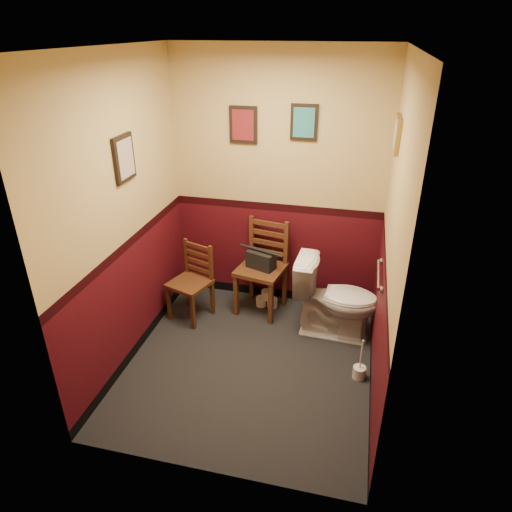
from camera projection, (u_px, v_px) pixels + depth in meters
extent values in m
cube|color=black|center=(250.00, 363.00, 4.28)|extent=(2.20, 2.40, 0.00)
cube|color=silver|center=(247.00, 47.00, 3.05)|extent=(2.20, 2.40, 0.00)
cube|color=#3E0911|center=(277.00, 185.00, 4.71)|extent=(2.20, 0.00, 2.70)
cube|color=#3E0911|center=(198.00, 313.00, 2.63)|extent=(2.20, 0.00, 2.70)
cube|color=#3E0911|center=(124.00, 219.00, 3.89)|extent=(0.00, 2.40, 2.70)
cube|color=#3E0911|center=(390.00, 245.00, 3.44)|extent=(0.00, 2.40, 2.70)
cylinder|color=silver|center=(379.00, 275.00, 3.84)|extent=(0.03, 0.50, 0.03)
cylinder|color=silver|center=(381.00, 290.00, 3.62)|extent=(0.02, 0.06, 0.06)
cylinder|color=silver|center=(381.00, 261.00, 4.06)|extent=(0.02, 0.06, 0.06)
cube|color=black|center=(243.00, 125.00, 4.49)|extent=(0.28, 0.03, 0.36)
cube|color=maroon|center=(243.00, 125.00, 4.48)|extent=(0.22, 0.01, 0.30)
cube|color=black|center=(304.00, 122.00, 4.34)|extent=(0.26, 0.03, 0.34)
cube|color=teal|center=(304.00, 123.00, 4.33)|extent=(0.20, 0.01, 0.28)
cube|color=black|center=(124.00, 158.00, 3.75)|extent=(0.03, 0.30, 0.38)
cube|color=#A28E7F|center=(126.00, 158.00, 3.74)|extent=(0.01, 0.24, 0.31)
cube|color=olive|center=(398.00, 134.00, 3.65)|extent=(0.03, 0.34, 0.28)
cube|color=#A28E7F|center=(395.00, 134.00, 3.65)|extent=(0.01, 0.28, 0.22)
imported|color=white|center=(336.00, 299.00, 4.51)|extent=(0.85, 0.50, 0.81)
cylinder|color=silver|center=(359.00, 372.00, 4.07)|extent=(0.11, 0.11, 0.11)
cylinder|color=silver|center=(361.00, 355.00, 3.99)|extent=(0.02, 0.02, 0.33)
cube|color=#59301A|center=(190.00, 283.00, 4.78)|extent=(0.49, 0.49, 0.04)
cube|color=#59301A|center=(169.00, 303.00, 4.83)|extent=(0.05, 0.05, 0.41)
cube|color=#59301A|center=(189.00, 289.00, 5.07)|extent=(0.05, 0.05, 0.41)
cube|color=#59301A|center=(193.00, 312.00, 4.67)|extent=(0.05, 0.05, 0.41)
cube|color=#59301A|center=(212.00, 297.00, 4.91)|extent=(0.05, 0.05, 0.41)
cube|color=#59301A|center=(187.00, 256.00, 4.89)|extent=(0.04, 0.04, 0.41)
cube|color=#59301A|center=(211.00, 264.00, 4.73)|extent=(0.04, 0.04, 0.41)
cube|color=#59301A|center=(199.00, 269.00, 4.86)|extent=(0.30, 0.12, 0.04)
cube|color=#59301A|center=(199.00, 262.00, 4.82)|extent=(0.30, 0.12, 0.04)
cube|color=#59301A|center=(198.00, 254.00, 4.78)|extent=(0.30, 0.12, 0.04)
cube|color=#59301A|center=(198.00, 246.00, 4.74)|extent=(0.30, 0.12, 0.04)
cube|color=#59301A|center=(261.00, 270.00, 4.85)|extent=(0.55, 0.55, 0.04)
cube|color=#59301A|center=(236.00, 295.00, 4.87)|extent=(0.05, 0.05, 0.50)
cube|color=#59301A|center=(252.00, 278.00, 5.20)|extent=(0.05, 0.05, 0.50)
cube|color=#59301A|center=(271.00, 303.00, 4.73)|extent=(0.05, 0.05, 0.50)
cube|color=#59301A|center=(285.00, 285.00, 5.05)|extent=(0.05, 0.05, 0.50)
cube|color=#59301A|center=(252.00, 237.00, 4.98)|extent=(0.05, 0.05, 0.50)
cube|color=#59301A|center=(286.00, 244.00, 4.83)|extent=(0.05, 0.05, 0.50)
cube|color=#59301A|center=(269.00, 252.00, 4.97)|extent=(0.38, 0.10, 0.05)
cube|color=#59301A|center=(269.00, 243.00, 4.92)|extent=(0.38, 0.10, 0.05)
cube|color=#59301A|center=(269.00, 234.00, 4.87)|extent=(0.38, 0.10, 0.05)
cube|color=#59301A|center=(269.00, 224.00, 4.82)|extent=(0.38, 0.10, 0.05)
cube|color=black|center=(261.00, 260.00, 4.80)|extent=(0.33, 0.24, 0.19)
cylinder|color=black|center=(261.00, 251.00, 4.75)|extent=(0.25, 0.11, 0.03)
cylinder|color=silver|center=(261.00, 301.00, 5.12)|extent=(0.12, 0.12, 0.11)
cylinder|color=silver|center=(272.00, 303.00, 5.10)|extent=(0.12, 0.12, 0.11)
cylinder|color=silver|center=(267.00, 295.00, 5.05)|extent=(0.12, 0.12, 0.11)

